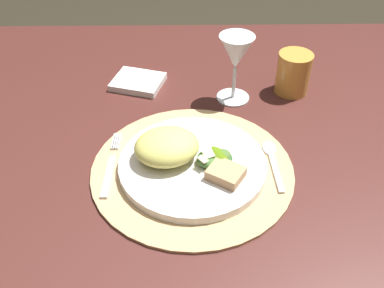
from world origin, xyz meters
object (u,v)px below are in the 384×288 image
at_px(dining_table, 218,191).
at_px(wine_glass, 236,55).
at_px(spoon, 272,156).
at_px(amber_tumbler, 293,73).
at_px(fork, 110,167).
at_px(dinner_plate, 192,164).
at_px(napkin, 138,82).

height_order(dining_table, wine_glass, wine_glass).
relative_size(spoon, amber_tumbler, 1.47).
relative_size(fork, amber_tumbler, 1.83).
xyz_separation_m(dinner_plate, wine_glass, (0.09, 0.23, 0.09)).
xyz_separation_m(wine_glass, amber_tumbler, (0.13, 0.03, -0.06)).
relative_size(fork, wine_glass, 1.14).
bearing_deg(napkin, wine_glass, -15.47).
bearing_deg(dinner_plate, napkin, 112.66).
xyz_separation_m(fork, amber_tumbler, (0.37, 0.26, 0.04)).
height_order(spoon, amber_tumbler, amber_tumbler).
bearing_deg(wine_glass, dining_table, -102.68).
xyz_separation_m(napkin, amber_tumbler, (0.35, -0.03, 0.04)).
height_order(dinner_plate, fork, dinner_plate).
height_order(fork, spoon, spoon).
distance_m(dinner_plate, napkin, 0.31).
xyz_separation_m(dining_table, dinner_plate, (-0.06, -0.06, 0.13)).
xyz_separation_m(dinner_plate, amber_tumbler, (0.23, 0.26, 0.03)).
xyz_separation_m(dining_table, fork, (-0.20, -0.06, 0.13)).
bearing_deg(spoon, dinner_plate, -170.14).
bearing_deg(dining_table, wine_glass, 77.32).
height_order(fork, napkin, napkin).
xyz_separation_m(spoon, napkin, (-0.27, 0.26, -0.00)).
xyz_separation_m(napkin, wine_glass, (0.21, -0.06, 0.10)).
xyz_separation_m(fork, wine_glass, (0.24, 0.23, 0.10)).
bearing_deg(dining_table, napkin, 127.75).
xyz_separation_m(fork, spoon, (0.29, 0.02, 0.00)).
distance_m(dining_table, dinner_plate, 0.16).
bearing_deg(fork, wine_glass, 43.41).
bearing_deg(napkin, dinner_plate, -67.34).
distance_m(dining_table, napkin, 0.32).
xyz_separation_m(dining_table, napkin, (-0.18, 0.23, 0.13)).
bearing_deg(wine_glass, fork, -136.59).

